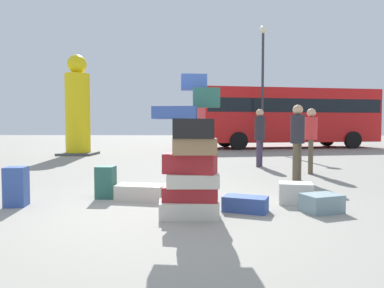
% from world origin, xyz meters
% --- Properties ---
extents(ground_plane, '(80.00, 80.00, 0.00)m').
position_xyz_m(ground_plane, '(0.00, 0.00, 0.00)').
color(ground_plane, gray).
extents(suitcase_tower, '(0.85, 0.74, 1.91)m').
position_xyz_m(suitcase_tower, '(0.38, -0.15, 0.70)').
color(suitcase_tower, beige).
rests_on(suitcase_tower, ground).
extents(suitcase_black_foreground_near, '(0.43, 0.44, 0.69)m').
position_xyz_m(suitcase_black_foreground_near, '(0.45, 0.79, 0.34)').
color(suitcase_black_foreground_near, black).
rests_on(suitcase_black_foreground_near, ground).
extents(suitcase_teal_upright_blue, '(0.30, 0.29, 0.53)m').
position_xyz_m(suitcase_teal_upright_blue, '(-1.11, 1.07, 0.27)').
color(suitcase_teal_upright_blue, '#26594C').
rests_on(suitcase_teal_upright_blue, ground).
extents(suitcase_slate_left_side, '(0.61, 0.55, 0.25)m').
position_xyz_m(suitcase_slate_left_side, '(2.19, 0.25, 0.13)').
color(suitcase_slate_left_side, gray).
rests_on(suitcase_slate_left_side, ground).
extents(suitcase_cream_right_side, '(0.56, 0.46, 0.32)m').
position_xyz_m(suitcase_cream_right_side, '(1.96, 0.82, 0.16)').
color(suitcase_cream_right_side, beige).
rests_on(suitcase_cream_right_side, ground).
extents(suitcase_cream_behind_tower, '(0.82, 0.51, 0.24)m').
position_xyz_m(suitcase_cream_behind_tower, '(-0.50, 0.96, 0.12)').
color(suitcase_cream_behind_tower, beige).
rests_on(suitcase_cream_behind_tower, ground).
extents(suitcase_navy_white_trunk, '(0.68, 0.50, 0.22)m').
position_xyz_m(suitcase_navy_white_trunk, '(1.13, 0.23, 0.11)').
color(suitcase_navy_white_trunk, '#334F99').
rests_on(suitcase_navy_white_trunk, ground).
extents(suitcase_navy_foreground_far, '(0.34, 0.33, 0.59)m').
position_xyz_m(suitcase_navy_foreground_far, '(-2.27, 0.40, 0.30)').
color(suitcase_navy_foreground_far, '#334F99').
rests_on(suitcase_navy_foreground_far, ground).
extents(person_bearded_onlooker, '(0.30, 0.31, 1.66)m').
position_xyz_m(person_bearded_onlooker, '(2.54, 3.12, 0.99)').
color(person_bearded_onlooker, brown).
rests_on(person_bearded_onlooker, ground).
extents(person_tourist_with_camera, '(0.30, 0.33, 1.64)m').
position_xyz_m(person_tourist_with_camera, '(3.16, 4.32, 0.98)').
color(person_tourist_with_camera, brown).
rests_on(person_tourist_with_camera, ground).
extents(person_passerby_in_red, '(0.30, 0.32, 1.69)m').
position_xyz_m(person_passerby_in_red, '(2.09, 5.81, 1.01)').
color(person_passerby_in_red, '#3F334C').
rests_on(person_passerby_in_red, ground).
extents(yellow_dummy_statue, '(1.40, 1.40, 4.10)m').
position_xyz_m(yellow_dummy_statue, '(-4.80, 9.75, 1.82)').
color(yellow_dummy_statue, yellow).
rests_on(yellow_dummy_statue, ground).
extents(parked_bus, '(9.95, 4.59, 3.15)m').
position_xyz_m(parked_bus, '(4.83, 15.00, 1.83)').
color(parked_bus, red).
rests_on(parked_bus, ground).
extents(lamp_post, '(0.36, 0.36, 5.94)m').
position_xyz_m(lamp_post, '(3.15, 12.62, 3.89)').
color(lamp_post, '#333338').
rests_on(lamp_post, ground).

